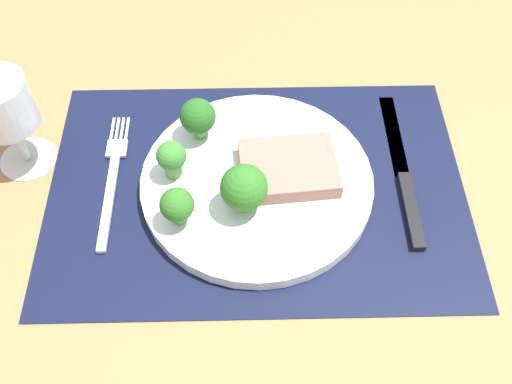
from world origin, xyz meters
The scene contains 11 objects.
ground_plane centered at (0.00, 0.00, -1.50)cm, with size 140.00×110.00×3.00cm, color #996D42.
placemat centered at (0.00, 0.00, 0.15)cm, with size 47.64×32.42×0.30cm, color black.
plate centered at (0.00, 0.00, 1.10)cm, with size 26.31×26.31×1.60cm, color silver.
steak centered at (3.56, 0.56, 2.90)cm, with size 10.68×8.14×2.00cm, color #9E6B5B.
broccoli_near_fork centered at (-6.64, 6.50, 5.11)cm, with size 4.17×4.17×5.39cm.
broccoli_center centered at (-1.43, -3.92, 5.39)cm, with size 5.06×5.06×6.10cm.
broccoli_front_edge centered at (-8.34, -5.59, 4.88)cm, with size 3.63×3.63×4.90cm.
broccoli_near_steak centered at (-9.32, 0.86, 4.71)cm, with size 3.35×3.35×4.83cm.
fork centered at (-16.69, 1.42, 0.55)cm, with size 2.40×19.20×0.50cm.
knife centered at (17.03, 0.53, 0.60)cm, with size 1.80×23.00×0.80cm.
wine_glass centered at (-27.15, 4.77, 8.57)cm, with size 6.75×6.75×12.37cm.
Camera 1 is at (-0.91, -39.60, 54.25)cm, focal length 40.92 mm.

